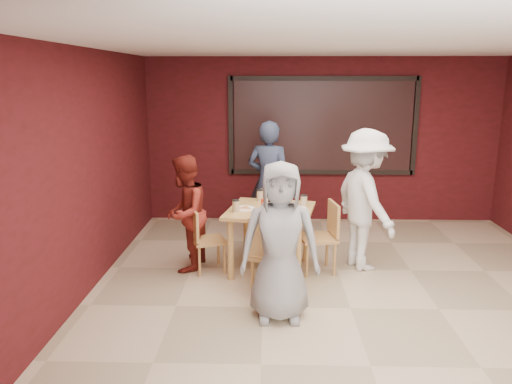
{
  "coord_description": "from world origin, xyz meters",
  "views": [
    {
      "loc": [
        -0.9,
        -5.05,
        2.48
      ],
      "look_at": [
        -1.07,
        1.09,
        1.05
      ],
      "focal_mm": 35.0,
      "sensor_mm": 36.0,
      "label": 1
    }
  ],
  "objects_px": {
    "diner_back": "(269,182)",
    "chair_back": "(271,216)",
    "diner_front": "(280,242)",
    "diner_right": "(365,200)",
    "chair_front": "(271,251)",
    "chair_left": "(203,236)",
    "diner_left": "(185,213)",
    "dining_table": "(270,217)",
    "chair_right": "(324,233)"
  },
  "relations": [
    {
      "from": "chair_front",
      "to": "chair_left",
      "type": "bearing_deg",
      "value": 140.43
    },
    {
      "from": "dining_table",
      "to": "diner_left",
      "type": "bearing_deg",
      "value": 178.62
    },
    {
      "from": "chair_back",
      "to": "chair_right",
      "type": "relative_size",
      "value": 0.93
    },
    {
      "from": "chair_front",
      "to": "diner_front",
      "type": "bearing_deg",
      "value": -80.38
    },
    {
      "from": "dining_table",
      "to": "diner_left",
      "type": "height_order",
      "value": "diner_left"
    },
    {
      "from": "chair_back",
      "to": "diner_back",
      "type": "height_order",
      "value": "diner_back"
    },
    {
      "from": "dining_table",
      "to": "chair_right",
      "type": "height_order",
      "value": "dining_table"
    },
    {
      "from": "chair_left",
      "to": "diner_right",
      "type": "xyz_separation_m",
      "value": [
        2.08,
        0.21,
        0.44
      ]
    },
    {
      "from": "chair_left",
      "to": "diner_left",
      "type": "relative_size",
      "value": 0.56
    },
    {
      "from": "diner_right",
      "to": "chair_right",
      "type": "bearing_deg",
      "value": 85.04
    },
    {
      "from": "diner_right",
      "to": "diner_front",
      "type": "bearing_deg",
      "value": 121.71
    },
    {
      "from": "chair_front",
      "to": "chair_back",
      "type": "relative_size",
      "value": 1.11
    },
    {
      "from": "chair_left",
      "to": "diner_back",
      "type": "xyz_separation_m",
      "value": [
        0.84,
        1.3,
        0.45
      ]
    },
    {
      "from": "chair_left",
      "to": "diner_left",
      "type": "xyz_separation_m",
      "value": [
        -0.24,
        0.1,
        0.28
      ]
    },
    {
      "from": "dining_table",
      "to": "chair_left",
      "type": "xyz_separation_m",
      "value": [
        -0.86,
        -0.07,
        -0.25
      ]
    },
    {
      "from": "chair_front",
      "to": "chair_right",
      "type": "height_order",
      "value": "chair_front"
    },
    {
      "from": "dining_table",
      "to": "diner_back",
      "type": "relative_size",
      "value": 0.66
    },
    {
      "from": "diner_front",
      "to": "diner_right",
      "type": "bearing_deg",
      "value": 51.65
    },
    {
      "from": "diner_back",
      "to": "diner_right",
      "type": "bearing_deg",
      "value": 156.32
    },
    {
      "from": "chair_left",
      "to": "chair_right",
      "type": "distance_m",
      "value": 1.55
    },
    {
      "from": "chair_back",
      "to": "chair_left",
      "type": "xyz_separation_m",
      "value": [
        -0.86,
        -0.93,
        -0.01
      ]
    },
    {
      "from": "chair_back",
      "to": "diner_back",
      "type": "relative_size",
      "value": 0.46
    },
    {
      "from": "chair_left",
      "to": "diner_front",
      "type": "distance_m",
      "value": 1.61
    },
    {
      "from": "chair_front",
      "to": "diner_left",
      "type": "height_order",
      "value": "diner_left"
    },
    {
      "from": "diner_front",
      "to": "dining_table",
      "type": "bearing_deg",
      "value": 93.64
    },
    {
      "from": "chair_front",
      "to": "chair_left",
      "type": "relative_size",
      "value": 1.14
    },
    {
      "from": "chair_left",
      "to": "diner_right",
      "type": "relative_size",
      "value": 0.46
    },
    {
      "from": "chair_left",
      "to": "diner_front",
      "type": "xyz_separation_m",
      "value": [
        0.95,
        -1.25,
        0.36
      ]
    },
    {
      "from": "diner_left",
      "to": "chair_right",
      "type": "bearing_deg",
      "value": 97.44
    },
    {
      "from": "diner_back",
      "to": "diner_left",
      "type": "xyz_separation_m",
      "value": [
        -1.08,
        -1.2,
        -0.17
      ]
    },
    {
      "from": "dining_table",
      "to": "chair_back",
      "type": "relative_size",
      "value": 1.43
    },
    {
      "from": "chair_right",
      "to": "diner_front",
      "type": "bearing_deg",
      "value": -114.39
    },
    {
      "from": "chair_back",
      "to": "diner_right",
      "type": "xyz_separation_m",
      "value": [
        1.22,
        -0.72,
        0.43
      ]
    },
    {
      "from": "dining_table",
      "to": "diner_front",
      "type": "distance_m",
      "value": 1.32
    },
    {
      "from": "diner_right",
      "to": "chair_front",
      "type": "bearing_deg",
      "value": 106.63
    },
    {
      "from": "diner_front",
      "to": "diner_left",
      "type": "bearing_deg",
      "value": 131.24
    },
    {
      "from": "dining_table",
      "to": "chair_right",
      "type": "distance_m",
      "value": 0.72
    },
    {
      "from": "chair_front",
      "to": "chair_left",
      "type": "height_order",
      "value": "chair_front"
    },
    {
      "from": "dining_table",
      "to": "chair_right",
      "type": "bearing_deg",
      "value": -1.03
    },
    {
      "from": "chair_left",
      "to": "diner_right",
      "type": "bearing_deg",
      "value": 5.65
    },
    {
      "from": "diner_front",
      "to": "diner_left",
      "type": "distance_m",
      "value": 1.8
    },
    {
      "from": "diner_left",
      "to": "diner_right",
      "type": "height_order",
      "value": "diner_right"
    },
    {
      "from": "chair_right",
      "to": "chair_back",
      "type": "bearing_deg",
      "value": 128.1
    },
    {
      "from": "chair_front",
      "to": "diner_back",
      "type": "xyz_separation_m",
      "value": [
        -0.03,
        2.01,
        0.38
      ]
    },
    {
      "from": "chair_back",
      "to": "diner_right",
      "type": "distance_m",
      "value": 1.48
    },
    {
      "from": "chair_front",
      "to": "chair_right",
      "type": "xyz_separation_m",
      "value": [
        0.68,
        0.77,
        -0.02
      ]
    },
    {
      "from": "dining_table",
      "to": "chair_left",
      "type": "bearing_deg",
      "value": -175.38
    },
    {
      "from": "dining_table",
      "to": "diner_left",
      "type": "distance_m",
      "value": 1.1
    },
    {
      "from": "diner_back",
      "to": "chair_back",
      "type": "bearing_deg",
      "value": 111.83
    },
    {
      "from": "dining_table",
      "to": "diner_right",
      "type": "bearing_deg",
      "value": 6.37
    }
  ]
}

